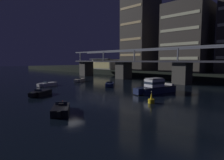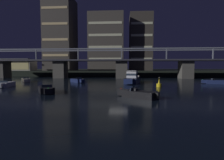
{
  "view_description": "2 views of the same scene",
  "coord_description": "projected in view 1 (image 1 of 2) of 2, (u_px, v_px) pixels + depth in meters",
  "views": [
    {
      "loc": [
        21.6,
        -14.2,
        5.97
      ],
      "look_at": [
        -2.29,
        9.87,
        2.52
      ],
      "focal_mm": 30.45,
      "sensor_mm": 36.0,
      "label": 1
    },
    {
      "loc": [
        0.74,
        -23.53,
        3.51
      ],
      "look_at": [
        -1.58,
        10.67,
        1.03
      ],
      "focal_mm": 28.21,
      "sensor_mm": 36.0,
      "label": 2
    }
  ],
  "objects": [
    {
      "name": "tower_west_low",
      "position": [
        141.0,
        33.0,
        77.66
      ],
      "size": [
        11.02,
        13.42,
        30.73
      ],
      "color": "#423D38",
      "rests_on": "far_riverbank"
    },
    {
      "name": "speedboat_far_left",
      "position": [
        41.0,
        93.0,
        32.83
      ],
      "size": [
        3.64,
        4.85,
        1.16
      ],
      "color": "black",
      "rests_on": "ground"
    },
    {
      "name": "speedboat_mid_right",
      "position": [
        110.0,
        84.0,
        44.69
      ],
      "size": [
        4.24,
        4.52,
        1.16
      ],
      "color": "#19234C",
      "rests_on": "ground"
    },
    {
      "name": "tower_west_tall",
      "position": [
        187.0,
        38.0,
        64.22
      ],
      "size": [
        13.78,
        13.08,
        23.15
      ],
      "color": "#423D38",
      "rests_on": "far_riverbank"
    },
    {
      "name": "speedboat_near_right",
      "position": [
        61.0,
        109.0,
        21.79
      ],
      "size": [
        4.73,
        3.92,
        1.16
      ],
      "color": "black",
      "rests_on": "ground"
    },
    {
      "name": "river_bridge",
      "position": [
        182.0,
        68.0,
        48.92
      ],
      "size": [
        86.72,
        6.4,
        9.38
      ],
      "color": "#4C4944",
      "rests_on": "ground"
    },
    {
      "name": "ground_plane",
      "position": [
        73.0,
        105.0,
        25.77
      ],
      "size": [
        400.0,
        400.0,
        0.0
      ],
      "primitive_type": "plane",
      "color": "black"
    },
    {
      "name": "speedboat_mid_left",
      "position": [
        48.0,
        84.0,
        44.89
      ],
      "size": [
        2.53,
        5.22,
        1.16
      ],
      "color": "silver",
      "rests_on": "ground"
    },
    {
      "name": "cabin_cruiser_near_left",
      "position": [
        155.0,
        87.0,
        35.29
      ],
      "size": [
        4.24,
        9.37,
        2.79
      ],
      "color": "#19234C",
      "rests_on": "ground"
    },
    {
      "name": "speedboat_near_center",
      "position": [
        79.0,
        80.0,
        54.24
      ],
      "size": [
        3.72,
        4.82,
        1.16
      ],
      "color": "beige",
      "rests_on": "ground"
    },
    {
      "name": "channel_buoy",
      "position": [
        151.0,
        100.0,
        26.67
      ],
      "size": [
        0.9,
        0.9,
        1.76
      ],
      "color": "yellow",
      "rests_on": "ground"
    },
    {
      "name": "waterfront_pavilion",
      "position": [
        105.0,
        64.0,
        86.51
      ],
      "size": [
        12.4,
        7.4,
        4.7
      ],
      "color": "#B2AD9E",
      "rests_on": "far_riverbank"
    }
  ]
}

